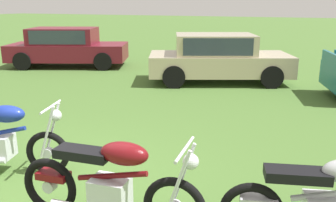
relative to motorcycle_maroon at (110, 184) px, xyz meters
name	(u,v)px	position (x,y,z in m)	size (l,w,h in m)	color
ground_plane	(43,193)	(-1.16, 0.23, -0.49)	(120.00, 120.00, 0.00)	#476B2D
motorcycle_maroon	(110,184)	(0.00, 0.00, 0.00)	(2.13, 0.66, 1.02)	black
car_burgundy	(66,45)	(-6.93, 7.99, 0.31)	(4.60, 3.24, 1.43)	maroon
car_beige	(217,56)	(-1.01, 7.55, 0.31)	(4.50, 3.26, 1.43)	#BCAD8C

